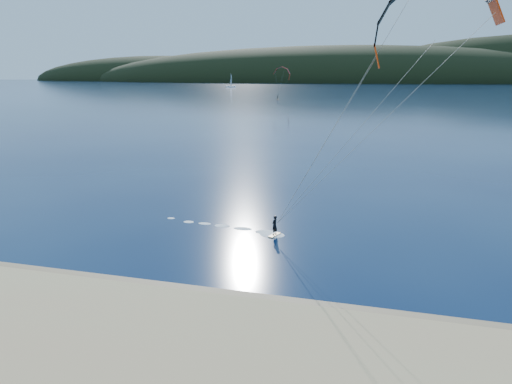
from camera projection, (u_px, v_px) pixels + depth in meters
ground at (124, 336)px, 21.90m from camera, size 1800.00×1800.00×0.00m
wet_sand at (165, 293)px, 26.10m from camera, size 220.00×2.50×0.10m
headland at (368, 82)px, 719.49m from camera, size 1200.00×310.00×140.00m
kitesurfer_near at (424, 50)px, 26.96m from camera, size 24.89×5.95×18.03m
kitesurfer_far at (282, 76)px, 216.78m from camera, size 8.92×7.43×14.81m
sailboat at (231, 86)px, 422.25m from camera, size 9.36×5.95×13.17m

